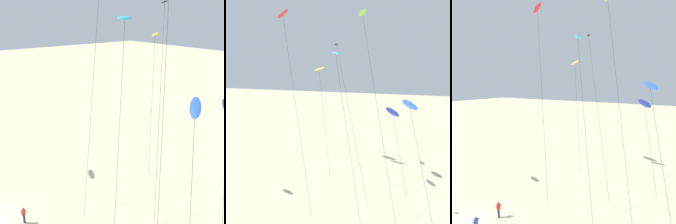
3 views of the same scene
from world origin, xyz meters
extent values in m
plane|color=beige|center=(0.00, 0.00, 0.00)|extent=(260.00, 260.00, 0.00)
cylinder|color=#262626|center=(0.48, 10.45, 11.70)|extent=(7.14, 7.49, 23.41)
ellipsoid|color=yellow|center=(-0.46, 20.12, 16.22)|extent=(2.97, 2.60, 1.02)
cylinder|color=#262626|center=(0.96, 18.63, 8.06)|extent=(2.87, 3.01, 16.12)
ellipsoid|color=#33BFE0|center=(5.70, 10.20, 18.28)|extent=(1.98, 2.62, 0.51)
cylinder|color=#262626|center=(7.94, 7.86, 9.09)|extent=(4.51, 4.73, 18.19)
ellipsoid|color=blue|center=(14.05, 9.06, 13.06)|extent=(2.18, 2.43, 1.16)
cylinder|color=#262626|center=(15.76, 7.27, 6.48)|extent=(3.45, 3.61, 12.96)
ellipsoid|color=black|center=(3.29, 17.38, 19.70)|extent=(1.39, 1.98, 0.48)
cylinder|color=#262626|center=(6.46, 14.06, 9.82)|extent=(6.37, 6.69, 19.65)
cylinder|color=#262626|center=(10.84, 9.71, 11.37)|extent=(5.51, 5.78, 22.74)
cylinder|color=#33333D|center=(1.79, 1.54, 0.44)|extent=(0.22, 0.22, 0.88)
cube|color=red|center=(1.79, 1.54, 1.17)|extent=(0.33, 0.39, 0.58)
sphere|color=#9E7051|center=(1.79, 1.54, 1.57)|extent=(0.20, 0.20, 0.20)
cylinder|color=red|center=(1.70, 1.34, 1.22)|extent=(0.49, 0.30, 0.39)
cylinder|color=red|center=(1.89, 1.74, 1.22)|extent=(0.49, 0.30, 0.39)
camera|label=1|loc=(24.68, -5.76, 18.75)|focal=46.91mm
camera|label=2|loc=(16.23, -19.66, 17.39)|focal=44.68mm
camera|label=3|loc=(20.32, -15.30, 13.55)|focal=41.55mm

